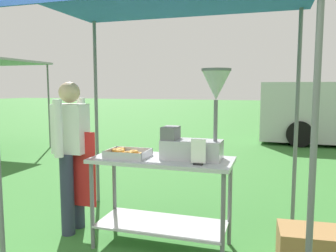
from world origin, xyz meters
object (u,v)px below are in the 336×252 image
object	(u,v)px
donut_fryer	(199,125)
donut_tray	(126,154)
menu_sign	(198,154)
donut_cart	(162,184)
vendor	(72,149)
stall_canopy	(165,2)

from	to	relation	value
donut_fryer	donut_tray	bearing A→B (deg)	-172.09
donut_fryer	menu_sign	size ratio (longest dim) A/B	3.72
donut_tray	menu_sign	bearing A→B (deg)	-9.72
donut_cart	donut_fryer	distance (m)	0.67
donut_cart	donut_fryer	size ratio (longest dim) A/B	1.60
vendor	donut_cart	bearing A→B (deg)	-3.72
menu_sign	donut_cart	bearing A→B (deg)	156.39
stall_canopy	menu_sign	size ratio (longest dim) A/B	12.00
donut_cart	menu_sign	xyz separation A→B (m)	(0.39, -0.17, 0.34)
menu_sign	vendor	bearing A→B (deg)	170.50
stall_canopy	vendor	size ratio (longest dim) A/B	1.68
donut_cart	vendor	xyz separation A→B (m)	(-1.03, 0.07, 0.27)
stall_canopy	donut_tray	xyz separation A→B (m)	(-0.35, -0.14, -1.44)
menu_sign	vendor	size ratio (longest dim) A/B	0.14
donut_fryer	vendor	xyz separation A→B (m)	(-1.38, 0.01, -0.30)
donut_cart	vendor	size ratio (longest dim) A/B	0.84
donut_tray	vendor	size ratio (longest dim) A/B	0.25
donut_cart	donut_tray	world-z (taller)	donut_tray
donut_cart	donut_fryer	bearing A→B (deg)	8.54
donut_cart	donut_tray	bearing A→B (deg)	-172.72
donut_tray	stall_canopy	bearing A→B (deg)	22.52
donut_tray	donut_cart	bearing A→B (deg)	7.28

